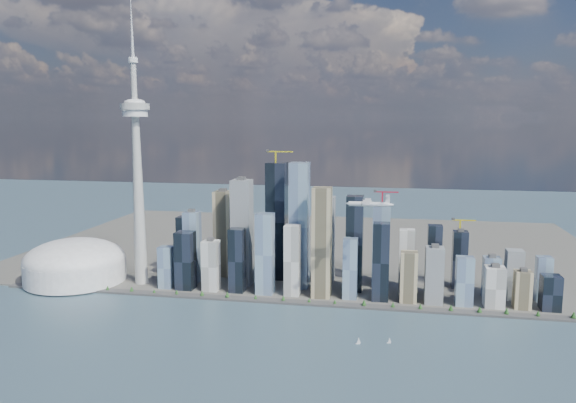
% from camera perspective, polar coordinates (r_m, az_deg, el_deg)
% --- Properties ---
extents(ground, '(4000.00, 4000.00, 0.00)m').
position_cam_1_polar(ground, '(812.55, -4.29, -15.78)').
color(ground, '#304A55').
rests_on(ground, ground).
extents(seawall, '(1100.00, 22.00, 4.00)m').
position_cam_1_polar(seawall, '(1038.71, -0.70, -10.12)').
color(seawall, '#383838').
rests_on(seawall, ground).
extents(land, '(1400.00, 900.00, 3.00)m').
position_cam_1_polar(land, '(1466.39, 2.76, -4.60)').
color(land, '#4C4C47').
rests_on(land, ground).
extents(shoreline_trees, '(960.53, 7.20, 8.80)m').
position_cam_1_polar(shoreline_trees, '(1036.57, -0.70, -9.77)').
color(shoreline_trees, '#3F2D1E').
rests_on(shoreline_trees, seawall).
extents(skyscraper_cluster, '(736.00, 142.00, 267.19)m').
position_cam_1_polar(skyscraper_cluster, '(1089.61, 3.28, -4.81)').
color(skyscraper_cluster, black).
rests_on(skyscraper_cluster, land).
extents(needle_tower, '(56.00, 56.00, 550.50)m').
position_cam_1_polar(needle_tower, '(1141.85, -15.07, 3.29)').
color(needle_tower, '#B0B0AA').
rests_on(needle_tower, land).
extents(dome_stadium, '(200.00, 200.00, 86.00)m').
position_cam_1_polar(dome_stadium, '(1232.19, -20.83, -5.88)').
color(dome_stadium, silver).
rests_on(dome_stadium, land).
extents(airplane, '(80.24, 70.81, 19.62)m').
position_cam_1_polar(airplane, '(948.18, 8.27, -0.20)').
color(airplane, silver).
rests_on(airplane, ground).
extents(sailboat_west, '(6.65, 2.52, 9.19)m').
position_cam_1_polar(sailboat_west, '(877.14, 10.24, -13.80)').
color(sailboat_west, silver).
rests_on(sailboat_west, ground).
extents(sailboat_east, '(7.86, 3.64, 10.89)m').
position_cam_1_polar(sailboat_east, '(867.39, 7.16, -13.95)').
color(sailboat_east, silver).
rests_on(sailboat_east, ground).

